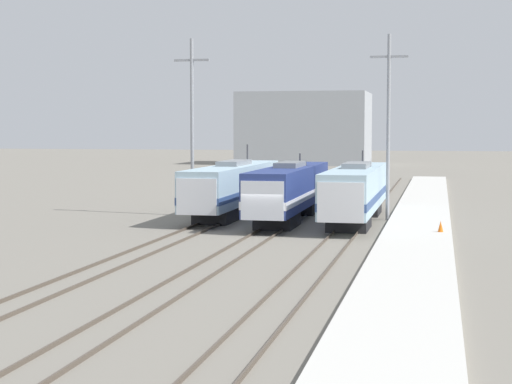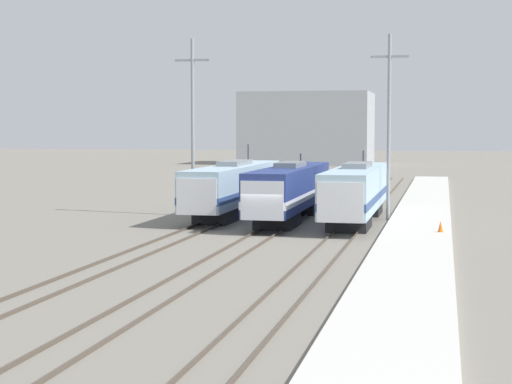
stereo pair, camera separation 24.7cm
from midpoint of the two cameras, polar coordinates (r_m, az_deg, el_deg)
ground_plane at (r=51.10m, az=0.47°, el=-2.87°), size 400.00×400.00×0.00m
rail_pair_far_left at (r=52.22m, az=-4.52°, el=-2.65°), size 1.51×120.00×0.15m
rail_pair_center at (r=51.09m, az=0.47°, el=-2.79°), size 1.51×120.00×0.15m
rail_pair_far_right at (r=50.36m, az=5.65°, el=-2.91°), size 1.51×120.00×0.15m
locomotive_far_left at (r=62.35m, az=-1.70°, el=0.32°), size 2.86×20.05×5.10m
locomotive_center at (r=58.93m, az=2.09°, el=0.11°), size 2.84×19.17×4.50m
locomotive_far_right at (r=58.13m, az=6.56°, el=0.03°), size 2.97×19.49×4.75m
catenary_tower_left at (r=62.10m, az=-4.40°, el=4.63°), size 2.61×0.25×12.78m
catenary_tower_right at (r=59.64m, az=8.70°, el=4.61°), size 2.61×0.25×12.78m
platform at (r=50.05m, az=10.51°, el=-2.91°), size 4.00×120.00×0.32m
traffic_cone at (r=50.97m, az=12.07°, el=-2.25°), size 0.32×0.32×0.65m
depot_building at (r=153.73m, az=3.25°, el=4.25°), size 22.57×15.83×12.74m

